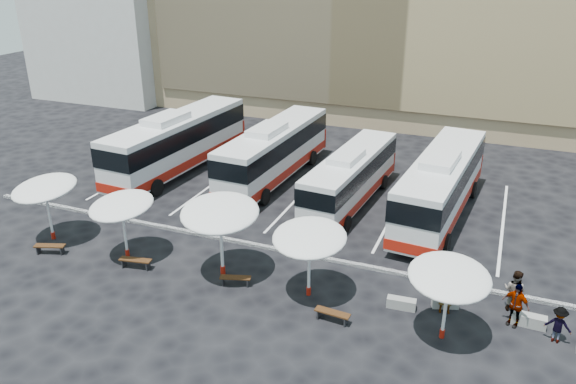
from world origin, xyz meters
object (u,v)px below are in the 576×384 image
at_px(bus_1, 274,150).
at_px(sunshade_4, 449,277).
at_px(sunshade_3, 310,238).
at_px(wood_bench_0, 50,247).
at_px(wood_bench_1, 136,261).
at_px(sunshade_1, 121,206).
at_px(bus_3, 441,183).
at_px(conc_bench_2, 529,320).
at_px(passenger_0, 447,293).
at_px(passenger_3, 559,325).
at_px(wood_bench_3, 332,314).
at_px(conc_bench_0, 401,303).
at_px(passenger_2, 516,305).
at_px(conc_bench_1, 445,303).
at_px(wood_bench_2, 235,279).
at_px(bus_0, 178,141).
at_px(passenger_1, 515,291).
at_px(sunshade_2, 220,213).
at_px(sunshade_0, 44,188).
at_px(bus_2, 351,176).

relative_size(bus_1, sunshade_4, 3.12).
bearing_deg(sunshade_3, wood_bench_0, -174.28).
bearing_deg(wood_bench_1, sunshade_1, 143.72).
relative_size(bus_3, conc_bench_2, 9.48).
relative_size(passenger_0, passenger_3, 1.20).
relative_size(wood_bench_3, conc_bench_0, 1.24).
bearing_deg(wood_bench_1, passenger_2, 6.56).
height_order(wood_bench_0, passenger_0, passenger_0).
distance_m(bus_1, conc_bench_1, 16.88).
distance_m(passenger_2, passenger_3, 1.69).
xyz_separation_m(sunshade_4, wood_bench_2, (-9.28, 0.38, -2.44)).
relative_size(bus_1, conc_bench_1, 11.10).
distance_m(wood_bench_0, passenger_3, 23.55).
bearing_deg(bus_0, wood_bench_0, -84.71).
height_order(bus_1, passenger_1, bus_1).
xyz_separation_m(wood_bench_1, passenger_3, (18.60, 1.44, 0.41)).
bearing_deg(passenger_0, wood_bench_0, 174.87).
distance_m(bus_0, sunshade_2, 14.60).
relative_size(conc_bench_0, passenger_3, 0.79).
bearing_deg(conc_bench_0, bus_0, 148.46).
bearing_deg(bus_0, conc_bench_0, -27.40).
height_order(sunshade_0, wood_bench_0, sunshade_0).
height_order(conc_bench_0, conc_bench_1, conc_bench_0).
xyz_separation_m(sunshade_2, conc_bench_1, (10.12, 1.12, -2.99)).
distance_m(passenger_0, passenger_1, 2.88).
bearing_deg(wood_bench_3, bus_2, 102.56).
bearing_deg(wood_bench_2, passenger_1, 12.38).
bearing_deg(passenger_3, sunshade_2, 12.83).
bearing_deg(bus_2, passenger_0, -49.34).
distance_m(bus_1, sunshade_0, 14.50).
bearing_deg(bus_3, sunshade_2, -124.85).
distance_m(wood_bench_1, wood_bench_2, 5.17).
relative_size(bus_0, sunshade_1, 3.32).
relative_size(sunshade_0, passenger_0, 2.25).
relative_size(wood_bench_3, passenger_2, 0.79).
bearing_deg(conc_bench_2, wood_bench_2, -172.12).
xyz_separation_m(bus_2, sunshade_2, (-3.31, -10.13, 1.43)).
height_order(bus_3, sunshade_3, bus_3).
height_order(sunshade_2, passenger_1, sunshade_2).
relative_size(conc_bench_0, passenger_0, 0.66).
distance_m(wood_bench_0, conc_bench_1, 19.33).
distance_m(bus_1, sunshade_1, 12.76).
relative_size(wood_bench_0, wood_bench_1, 0.98).
xyz_separation_m(wood_bench_0, passenger_1, (21.82, 3.41, 0.59)).
bearing_deg(sunshade_1, passenger_2, 3.66).
distance_m(sunshade_2, wood_bench_3, 6.78).
bearing_deg(bus_2, passenger_1, -36.35).
bearing_deg(conc_bench_1, bus_3, 99.79).
xyz_separation_m(wood_bench_2, conc_bench_1, (9.13, 1.78, -0.12)).
relative_size(bus_3, sunshade_0, 3.04).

